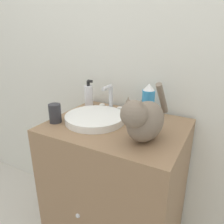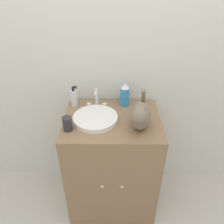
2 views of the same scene
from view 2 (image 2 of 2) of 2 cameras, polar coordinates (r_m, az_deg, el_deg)
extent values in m
plane|color=beige|center=(2.05, 0.00, -27.30)|extent=(8.00, 8.00, 0.00)
cube|color=silver|center=(1.68, 0.15, 14.73)|extent=(6.00, 0.05, 2.50)
cube|color=#8C6B4C|center=(1.85, 0.07, -13.14)|extent=(0.69, 0.54, 0.89)
sphere|color=silver|center=(1.64, -2.56, -18.94)|extent=(0.02, 0.02, 0.02)
sphere|color=silver|center=(1.64, 2.57, -18.97)|extent=(0.02, 0.02, 0.02)
cylinder|color=white|center=(1.54, -4.36, -1.64)|extent=(0.31, 0.31, 0.04)
cylinder|color=silver|center=(1.65, -4.02, 3.46)|extent=(0.02, 0.02, 0.15)
cylinder|color=silver|center=(1.58, -4.23, 5.12)|extent=(0.02, 0.09, 0.02)
cylinder|color=white|center=(1.69, -5.98, 1.70)|extent=(0.03, 0.03, 0.03)
cylinder|color=white|center=(1.68, -1.89, 1.69)|extent=(0.03, 0.03, 0.03)
ellipsoid|color=#7A6B5B|center=(1.45, 7.45, -1.02)|extent=(0.18, 0.23, 0.18)
sphere|color=#7A6B5B|center=(1.34, 7.20, -0.96)|extent=(0.13, 0.13, 0.11)
cone|color=#7A6B5B|center=(1.32, 6.02, 0.80)|extent=(0.04, 0.04, 0.04)
cone|color=#7A6B5B|center=(1.32, 8.64, 0.47)|extent=(0.04, 0.04, 0.04)
cylinder|color=#7A6B5B|center=(1.52, 8.22, 3.95)|extent=(0.05, 0.11, 0.16)
cylinder|color=silver|center=(1.71, -9.90, 3.59)|extent=(0.05, 0.05, 0.13)
cylinder|color=black|center=(1.67, -10.16, 5.94)|extent=(0.02, 0.02, 0.03)
cylinder|color=black|center=(1.66, -9.73, 6.40)|extent=(0.03, 0.02, 0.02)
cylinder|color=#338CCC|center=(1.69, 3.36, 4.02)|extent=(0.07, 0.07, 0.15)
cone|color=white|center=(1.65, 3.46, 6.80)|extent=(0.06, 0.06, 0.04)
cylinder|color=#2D2D33|center=(1.46, -11.58, -3.00)|extent=(0.06, 0.06, 0.10)
camera|label=1|loc=(0.74, 40.48, -13.22)|focal=35.00mm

